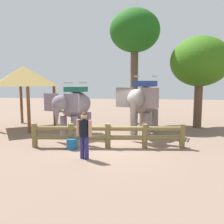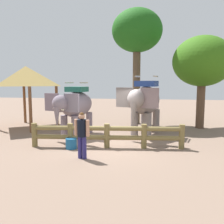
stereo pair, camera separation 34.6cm
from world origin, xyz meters
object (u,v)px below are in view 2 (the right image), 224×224
object	(u,v)px
log_fence	(107,134)
elephant_center	(145,102)
tree_back_center	(137,33)
tree_far_left	(202,62)
elephant_near_left	(75,106)
feed_bucket	(71,144)
tourist_woman_in_black	(82,132)
thatched_shelter	(26,77)

from	to	relation	value
log_fence	elephant_center	xyz separation A→B (m)	(1.52, 2.82, 1.18)
tree_back_center	tree_far_left	bearing A→B (deg)	-13.86
log_fence	tree_far_left	distance (m)	8.04
elephant_center	tree_far_left	bearing A→B (deg)	38.00
elephant_near_left	feed_bucket	distance (m)	2.88
log_fence	tourist_woman_in_black	bearing A→B (deg)	-111.29
elephant_near_left	tree_far_left	bearing A→B (deg)	26.04
elephant_center	thatched_shelter	xyz separation A→B (m)	(-7.37, 1.07, 1.38)
elephant_near_left	tree_back_center	size ratio (longest dim) A/B	0.44
tree_far_left	elephant_near_left	bearing A→B (deg)	-153.96
log_fence	tourist_woman_in_black	size ratio (longest dim) A/B	3.80
tourist_woman_in_black	log_fence	bearing A→B (deg)	68.71
elephant_center	tourist_woman_in_black	bearing A→B (deg)	-115.82
elephant_near_left	feed_bucket	bearing A→B (deg)	-75.70
elephant_near_left	tourist_woman_in_black	bearing A→B (deg)	-67.98
tourist_woman_in_black	feed_bucket	distance (m)	1.65
tree_far_left	thatched_shelter	bearing A→B (deg)	-171.90
thatched_shelter	feed_bucket	distance (m)	6.82
elephant_near_left	elephant_center	distance (m)	3.71
thatched_shelter	tree_back_center	distance (m)	7.70
elephant_center	feed_bucket	xyz separation A→B (m)	(-2.99, -3.25, -1.56)
elephant_center	tree_far_left	distance (m)	4.78
elephant_near_left	tree_far_left	distance (m)	8.10
tree_back_center	feed_bucket	distance (m)	9.28
log_fence	elephant_near_left	xyz separation A→B (m)	(-2.10, 2.03, 0.99)
log_fence	tree_back_center	distance (m)	8.46
elephant_center	feed_bucket	distance (m)	4.68
tree_far_left	feed_bucket	size ratio (longest dim) A/B	11.87
thatched_shelter	log_fence	bearing A→B (deg)	-33.64
elephant_near_left	thatched_shelter	distance (m)	4.48
elephant_near_left	feed_bucket	xyz separation A→B (m)	(0.63, -2.45, -1.37)
tree_far_left	elephant_center	bearing A→B (deg)	-142.00
tourist_woman_in_black	tree_far_left	world-z (taller)	tree_far_left
tree_back_center	feed_bucket	world-z (taller)	tree_back_center
tourist_woman_in_black	tree_back_center	size ratio (longest dim) A/B	0.23
log_fence	thatched_shelter	size ratio (longest dim) A/B	1.59
elephant_near_left	tree_back_center	xyz separation A→B (m)	(2.91, 4.38, 4.47)
elephant_center	tourist_woman_in_black	xyz separation A→B (m)	(-2.15, -4.43, -0.78)
log_fence	tree_far_left	size ratio (longest dim) A/B	1.18
feed_bucket	elephant_center	bearing A→B (deg)	47.36
thatched_shelter	elephant_center	bearing A→B (deg)	-8.29
tree_far_left	log_fence	bearing A→B (deg)	-131.77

